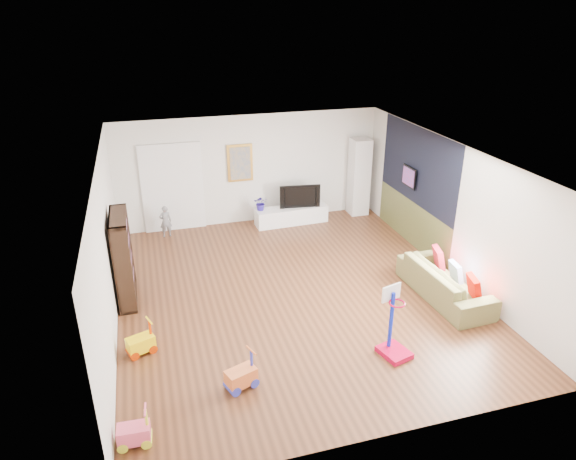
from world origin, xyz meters
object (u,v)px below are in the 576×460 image
object	(u,v)px
bookshelf	(123,258)
sofa	(445,282)
basketball_hoop	(397,323)
media_console	(291,215)

from	to	relation	value
bookshelf	sofa	world-z (taller)	bookshelf
bookshelf	basketball_hoop	xyz separation A→B (m)	(4.02, -2.93, -0.26)
bookshelf	media_console	bearing A→B (deg)	33.34
media_console	basketball_hoop	world-z (taller)	basketball_hoop
media_console	bookshelf	distance (m)	4.80
bookshelf	sofa	xyz separation A→B (m)	(5.73, -1.59, -0.53)
bookshelf	basketball_hoop	world-z (taller)	bookshelf
media_console	sofa	distance (m)	4.56
basketball_hoop	sofa	bearing A→B (deg)	22.86
bookshelf	basketball_hoop	size ratio (longest dim) A/B	1.43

